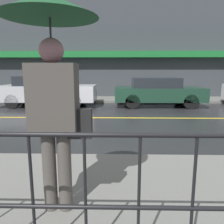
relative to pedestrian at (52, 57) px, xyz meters
name	(u,v)px	position (x,y,z in m)	size (l,w,h in m)	color
ground_plane	(93,118)	(-0.21, 5.35, -1.72)	(80.00, 80.00, 0.00)	#262628
sidewalk_near	(50,195)	(-0.21, 0.35, -1.66)	(28.00, 2.52, 0.11)	slate
sidewalk_far	(102,99)	(-0.21, 10.18, -1.66)	(28.00, 2.20, 0.11)	slate
lane_marking	(93,118)	(-0.21, 5.35, -1.72)	(25.20, 0.12, 0.01)	gold
building_storefront	(103,45)	(-0.21, 11.41, 1.45)	(28.00, 0.85, 6.42)	#383D42
railing_foreground	(5,182)	(-0.21, -0.66, -0.95)	(12.00, 0.04, 1.05)	black
pedestrian	(52,57)	(0.00, 0.00, 0.00)	(0.92, 0.92, 2.18)	#4C4742
car_silver	(48,91)	(-2.65, 8.07, -1.00)	(4.44, 1.79, 1.40)	#B2B5BA
car_dark_green	(158,92)	(2.53, 8.07, -1.03)	(4.06, 1.71, 1.32)	#193828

